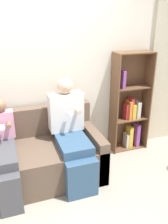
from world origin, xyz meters
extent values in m
plane|color=#9E9384|center=(0.00, 0.00, 0.00)|extent=(14.00, 14.00, 0.00)
cube|color=silver|center=(0.00, 0.99, 1.27)|extent=(10.00, 0.06, 2.55)
cube|color=brown|center=(-0.19, 0.41, 0.24)|extent=(1.96, 0.71, 0.47)
cube|color=brown|center=(-0.19, 0.84, 0.43)|extent=(1.96, 0.15, 0.87)
cube|color=brown|center=(0.72, 0.41, 0.30)|extent=(0.13, 0.71, 0.59)
cube|color=#335170|center=(0.41, 0.00, 0.24)|extent=(0.37, 0.12, 0.47)
cube|color=#335170|center=(0.41, 0.30, 0.53)|extent=(0.37, 0.49, 0.11)
cube|color=white|center=(0.41, 0.65, 0.83)|extent=(0.44, 0.20, 0.50)
sphere|color=beige|center=(0.41, 0.65, 1.18)|extent=(0.21, 0.21, 0.21)
cylinder|color=beige|center=(0.53, 0.50, 0.88)|extent=(0.05, 0.10, 0.05)
cube|color=white|center=(0.41, 0.45, 0.88)|extent=(0.05, 0.12, 0.02)
cube|color=#47474C|center=(-0.39, 0.00, 0.24)|extent=(0.24, 0.12, 0.47)
cube|color=#47474C|center=(-0.39, 0.34, 0.53)|extent=(0.24, 0.56, 0.11)
cube|color=#E599BC|center=(-0.39, 0.68, 0.75)|extent=(0.28, 0.13, 0.34)
cylinder|color=#8C664C|center=(-0.31, 0.57, 0.79)|extent=(0.05, 0.10, 0.05)
cube|color=white|center=(-0.39, 0.52, 0.79)|extent=(0.05, 0.12, 0.02)
cube|color=brown|center=(1.19, 0.81, 0.76)|extent=(0.02, 0.27, 1.52)
cube|color=brown|center=(1.74, 0.81, 0.76)|extent=(0.02, 0.27, 1.52)
cube|color=brown|center=(1.46, 0.94, 0.76)|extent=(0.57, 0.02, 1.52)
cube|color=brown|center=(1.46, 0.81, 0.01)|extent=(0.53, 0.23, 0.02)
cube|color=brown|center=(1.46, 0.81, 0.51)|extent=(0.53, 0.23, 0.02)
cube|color=brown|center=(1.46, 0.81, 1.01)|extent=(0.53, 0.23, 0.02)
cube|color=brown|center=(1.46, 0.81, 1.51)|extent=(0.53, 0.23, 0.02)
cube|color=#934CA3|center=(1.29, 0.81, 1.14)|extent=(0.04, 0.17, 0.25)
cube|color=#C63838|center=(1.39, 0.81, 0.64)|extent=(0.05, 0.13, 0.24)
cube|color=gold|center=(1.50, 0.81, 0.63)|extent=(0.06, 0.17, 0.22)
cube|color=#934CA3|center=(1.61, 0.81, 0.21)|extent=(0.06, 0.15, 0.38)
cube|color=beige|center=(1.44, 0.81, 0.13)|extent=(0.04, 0.14, 0.23)
cube|color=orange|center=(1.43, 0.81, 0.66)|extent=(0.04, 0.18, 0.28)
cube|color=#C63838|center=(1.47, 0.81, 0.68)|extent=(0.05, 0.13, 0.33)
cube|color=beige|center=(1.59, 0.81, 0.64)|extent=(0.06, 0.14, 0.25)
cube|color=gold|center=(1.49, 0.81, 0.20)|extent=(0.06, 0.15, 0.36)
camera|label=1|loc=(-0.30, -2.12, 2.00)|focal=38.00mm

